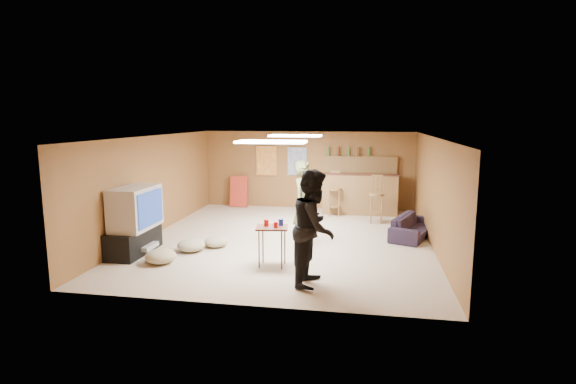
% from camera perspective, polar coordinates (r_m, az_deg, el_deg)
% --- Properties ---
extents(ground, '(7.00, 7.00, 0.00)m').
position_cam_1_polar(ground, '(9.72, -0.20, -6.01)').
color(ground, '#B9A48D').
rests_on(ground, ground).
extents(ceiling, '(6.00, 7.00, 0.02)m').
position_cam_1_polar(ceiling, '(9.38, -0.21, 7.05)').
color(ceiling, silver).
rests_on(ceiling, ground).
extents(wall_back, '(6.00, 0.02, 2.20)m').
position_cam_1_polar(wall_back, '(12.92, 2.50, 2.80)').
color(wall_back, brown).
rests_on(wall_back, ground).
extents(wall_front, '(6.00, 0.02, 2.20)m').
position_cam_1_polar(wall_front, '(6.14, -5.93, -4.66)').
color(wall_front, brown).
rests_on(wall_front, ground).
extents(wall_left, '(0.02, 7.00, 2.20)m').
position_cam_1_polar(wall_left, '(10.43, -16.65, 0.83)').
color(wall_left, brown).
rests_on(wall_left, ground).
extents(wall_right, '(0.02, 7.00, 2.20)m').
position_cam_1_polar(wall_right, '(9.45, 18.01, -0.11)').
color(wall_right, brown).
rests_on(wall_right, ground).
extents(tv_stand, '(0.55, 1.30, 0.50)m').
position_cam_1_polar(tv_stand, '(9.18, -18.99, -5.87)').
color(tv_stand, black).
rests_on(tv_stand, ground).
extents(dvd_box, '(0.35, 0.50, 0.08)m').
position_cam_1_polar(dvd_box, '(9.10, -17.74, -6.58)').
color(dvd_box, '#B2B2B7').
rests_on(dvd_box, tv_stand).
extents(tv_body, '(0.60, 1.10, 0.80)m').
position_cam_1_polar(tv_body, '(9.00, -18.82, -1.90)').
color(tv_body, '#B2B2B7').
rests_on(tv_body, tv_stand).
extents(tv_screen, '(0.02, 0.95, 0.65)m').
position_cam_1_polar(tv_screen, '(8.85, -17.06, -1.99)').
color(tv_screen, navy).
rests_on(tv_screen, tv_body).
extents(bar_counter, '(2.00, 0.60, 1.10)m').
position_cam_1_polar(bar_counter, '(12.35, 9.07, -0.19)').
color(bar_counter, brown).
rests_on(bar_counter, ground).
extents(bar_lip, '(2.10, 0.12, 0.05)m').
position_cam_1_polar(bar_lip, '(12.02, 9.12, 2.19)').
color(bar_lip, '#391A12').
rests_on(bar_lip, bar_counter).
extents(bar_shelf, '(2.00, 0.18, 0.05)m').
position_cam_1_polar(bar_shelf, '(12.68, 9.22, 4.38)').
color(bar_shelf, brown).
rests_on(bar_shelf, bar_backing).
extents(bar_backing, '(2.00, 0.14, 0.60)m').
position_cam_1_polar(bar_backing, '(12.73, 9.18, 3.04)').
color(bar_backing, brown).
rests_on(bar_backing, bar_counter).
extents(poster_left, '(0.60, 0.03, 0.85)m').
position_cam_1_polar(poster_left, '(13.06, -2.75, 3.98)').
color(poster_left, '#BF3F26').
rests_on(poster_left, wall_back).
extents(poster_right, '(0.55, 0.03, 0.80)m').
position_cam_1_polar(poster_right, '(12.90, 1.16, 3.91)').
color(poster_right, '#334C99').
rests_on(poster_right, wall_back).
extents(folding_chair_stack, '(0.50, 0.26, 0.91)m').
position_cam_1_polar(folding_chair_stack, '(13.22, -6.26, 0.06)').
color(folding_chair_stack, red).
rests_on(folding_chair_stack, ground).
extents(ceiling_panel_front, '(1.20, 0.60, 0.04)m').
position_cam_1_polar(ceiling_panel_front, '(7.91, -2.12, 6.38)').
color(ceiling_panel_front, white).
rests_on(ceiling_panel_front, ceiling).
extents(ceiling_panel_back, '(1.20, 0.60, 0.04)m').
position_cam_1_polar(ceiling_panel_back, '(10.56, 0.93, 7.15)').
color(ceiling_panel_back, white).
rests_on(ceiling_panel_back, ceiling).
extents(person_olive, '(0.64, 0.75, 1.75)m').
position_cam_1_polar(person_olive, '(8.97, 2.12, -1.58)').
color(person_olive, '#5C6238').
rests_on(person_olive, ground).
extents(person_black, '(0.78, 0.95, 1.81)m').
position_cam_1_polar(person_black, '(6.99, 3.32, -4.52)').
color(person_black, black).
rests_on(person_black, ground).
extents(sofa, '(1.16, 1.72, 0.47)m').
position_cam_1_polar(sofa, '(10.22, 15.59, -4.24)').
color(sofa, black).
rests_on(sofa, ground).
extents(tray_table, '(0.61, 0.52, 0.71)m').
position_cam_1_polar(tray_table, '(7.94, -2.03, -6.91)').
color(tray_table, '#391A12').
rests_on(tray_table, ground).
extents(cup_red_near, '(0.08, 0.08, 0.12)m').
position_cam_1_polar(cup_red_near, '(7.88, -2.77, -3.93)').
color(cup_red_near, red).
rests_on(cup_red_near, tray_table).
extents(cup_red_far, '(0.08, 0.08, 0.10)m').
position_cam_1_polar(cup_red_far, '(7.77, -1.57, -4.17)').
color(cup_red_far, red).
rests_on(cup_red_far, tray_table).
extents(cup_blue, '(0.10, 0.10, 0.12)m').
position_cam_1_polar(cup_blue, '(7.91, -0.91, -3.85)').
color(cup_blue, '#162B9B').
rests_on(cup_blue, tray_table).
extents(bar_stool_left, '(0.43, 0.43, 1.14)m').
position_cam_1_polar(bar_stool_left, '(11.97, 5.93, -0.33)').
color(bar_stool_left, brown).
rests_on(bar_stool_left, ground).
extents(bar_stool_right, '(0.44, 0.44, 1.08)m').
position_cam_1_polar(bar_stool_right, '(11.33, 11.19, -1.17)').
color(bar_stool_right, brown).
rests_on(bar_stool_right, ground).
extents(cushion_near_tv, '(0.72, 0.72, 0.24)m').
position_cam_1_polar(cushion_near_tv, '(9.05, -12.19, -6.61)').
color(cushion_near_tv, '#9A8F6D').
rests_on(cushion_near_tv, ground).
extents(cushion_mid, '(0.60, 0.60, 0.21)m').
position_cam_1_polar(cushion_mid, '(9.26, -9.12, -6.25)').
color(cushion_mid, '#9A8F6D').
rests_on(cushion_mid, ground).
extents(cushion_far, '(0.72, 0.72, 0.25)m').
position_cam_1_polar(cushion_far, '(8.47, -15.88, -7.85)').
color(cushion_far, '#9A8F6D').
rests_on(cushion_far, ground).
extents(bottle_row, '(1.20, 0.08, 0.26)m').
position_cam_1_polar(bottle_row, '(12.65, 7.69, 5.11)').
color(bottle_row, '#3F7233').
rests_on(bottle_row, bar_shelf).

